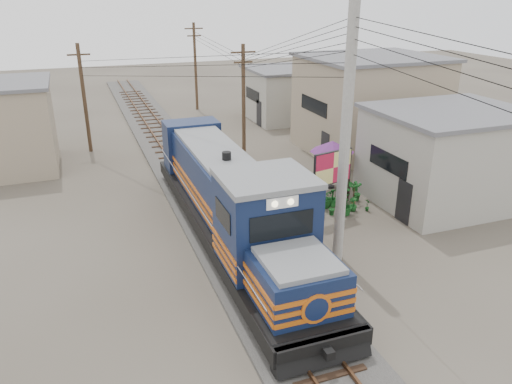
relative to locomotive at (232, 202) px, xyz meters
name	(u,v)px	position (x,y,z in m)	size (l,w,h in m)	color
ground	(251,267)	(0.00, -2.36, -1.82)	(120.00, 120.00, 0.00)	#473F35
ballast	(192,180)	(0.00, 7.64, -1.74)	(3.60, 70.00, 0.16)	#595651
track	(191,177)	(0.00, 7.64, -1.56)	(1.15, 70.00, 0.12)	#51331E
locomotive	(232,202)	(0.00, 0.00, 0.00)	(3.12, 17.00, 4.21)	black
utility_pole_main	(345,138)	(3.50, -2.86, 3.18)	(0.40, 0.40, 10.00)	#9E9B93
wooden_pole_mid	(244,98)	(4.50, 11.64, 1.86)	(1.60, 0.24, 7.00)	#4C3826
wooden_pole_far	(195,65)	(4.80, 25.64, 2.11)	(1.60, 0.24, 7.50)	#4C3826
wooden_pole_left	(84,97)	(-5.00, 15.64, 1.86)	(1.60, 0.24, 7.00)	#4C3826
power_lines	(188,45)	(-0.14, 6.13, 5.74)	(9.65, 19.00, 3.30)	black
shophouse_front	(448,156)	(11.50, 0.64, 0.54)	(7.35, 6.30, 4.70)	#99968B
shophouse_mid	(369,104)	(12.50, 9.64, 1.29)	(8.40, 7.35, 6.20)	gray
shophouse_back	(287,93)	(11.00, 19.64, 0.29)	(6.30, 6.30, 4.20)	#99968B
billboard	(333,169)	(5.03, 0.65, 0.62)	(2.12, 0.59, 3.31)	#99999E
market_umbrella	(332,147)	(6.92, 4.19, 0.50)	(3.13, 3.13, 2.64)	black
vendor	(345,184)	(6.73, 2.26, -0.89)	(0.67, 0.44, 1.85)	black
plant_nursery	(334,200)	(5.69, 1.53, -1.33)	(3.21, 2.29, 1.09)	#16501C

